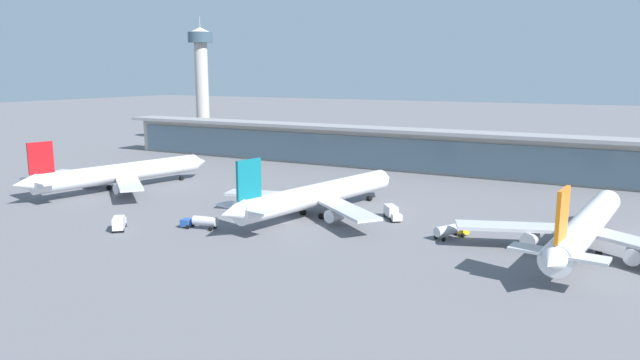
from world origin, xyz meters
name	(u,v)px	position (x,y,z in m)	size (l,w,h in m)	color
ground_plane	(288,223)	(0.00, 0.00, 0.00)	(1200.00, 1200.00, 0.00)	slate
airliner_left_stand	(118,173)	(-64.31, 8.46, 5.20)	(46.41, 61.33, 16.51)	white
airliner_centre_stand	(316,195)	(2.67, 8.99, 5.20)	(46.58, 61.48, 16.51)	white
airliner_right_stand	(585,227)	(62.66, 7.23, 5.20)	(47.42, 62.01, 16.51)	white
service_truck_near_nose_white	(119,223)	(-29.92, -23.27, 1.69)	(6.50, 7.04, 3.10)	silver
service_truck_under_wing_blue	(201,221)	(-14.47, -13.88, 1.71)	(8.86, 3.82, 2.95)	#234C9E
service_truck_mid_apron_yellow	(450,230)	(36.98, 5.21, 1.71)	(6.08, 8.63, 2.95)	yellow
service_truck_by_tail_white	(392,212)	(20.15, 14.85, 1.69)	(6.48, 7.05, 3.10)	silver
terminal_building	(408,149)	(0.00, 82.68, 7.87)	(253.66, 12.80, 15.20)	#B2ADA3
control_tower	(202,75)	(-119.36, 114.58, 33.71)	(12.00, 12.00, 61.58)	#B2ADA3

